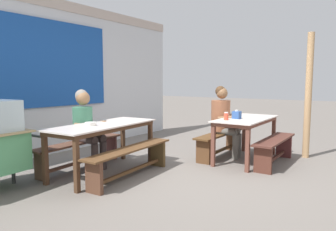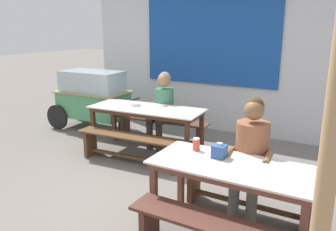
{
  "view_description": "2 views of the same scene",
  "coord_description": "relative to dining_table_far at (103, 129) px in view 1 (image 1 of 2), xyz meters",
  "views": [
    {
      "loc": [
        -4.04,
        -2.32,
        1.4
      ],
      "look_at": [
        0.01,
        0.52,
        0.85
      ],
      "focal_mm": 33.46,
      "sensor_mm": 36.0,
      "label": 1
    },
    {
      "loc": [
        2.14,
        -3.16,
        2.0
      ],
      "look_at": [
        0.05,
        0.4,
        0.91
      ],
      "focal_mm": 36.35,
      "sensor_mm": 36.0,
      "label": 2
    }
  ],
  "objects": [
    {
      "name": "dining_table_far",
      "position": [
        0.0,
        0.0,
        0.0
      ],
      "size": [
        1.86,
        0.85,
        0.75
      ],
      "color": "silver",
      "rests_on": "ground_plane"
    },
    {
      "name": "dining_table_near",
      "position": [
        1.97,
        -1.48,
        -0.01
      ],
      "size": [
        1.55,
        0.72,
        0.75
      ],
      "color": "silver",
      "rests_on": "ground_plane"
    },
    {
      "name": "backdrop_wall",
      "position": [
        0.76,
        1.8,
        0.86
      ],
      "size": [
        6.25,
        0.23,
        2.94
      ],
      "color": "silver",
      "rests_on": "ground_plane"
    },
    {
      "name": "soup_bowl",
      "position": [
        -0.23,
        0.02,
        0.1
      ],
      "size": [
        0.16,
        0.16,
        0.05
      ],
      "primitive_type": "cylinder",
      "color": "silver",
      "rests_on": "dining_table_far"
    },
    {
      "name": "person_center_facing",
      "position": [
        0.03,
        0.44,
        0.04
      ],
      "size": [
        0.43,
        0.56,
        1.26
      ],
      "color": "#403432",
      "rests_on": "ground_plane"
    },
    {
      "name": "bench_near_front",
      "position": [
        1.97,
        -1.98,
        -0.38
      ],
      "size": [
        1.46,
        0.33,
        0.44
      ],
      "color": "#522C23",
      "rests_on": "ground_plane"
    },
    {
      "name": "tissue_box",
      "position": [
        1.79,
        -1.38,
        0.14
      ],
      "size": [
        0.13,
        0.12,
        0.15
      ],
      "color": "#2F5397",
      "rests_on": "dining_table_near"
    },
    {
      "name": "wooden_support_post",
      "position": [
        2.81,
        -2.31,
        0.45
      ],
      "size": [
        0.12,
        0.12,
        2.25
      ],
      "primitive_type": "cylinder",
      "color": "tan",
      "rests_on": "ground_plane"
    },
    {
      "name": "ground_plane",
      "position": [
        0.79,
        -1.15,
        -0.68
      ],
      "size": [
        40.0,
        40.0,
        0.0
      ],
      "primitive_type": "plane",
      "color": "slate"
    },
    {
      "name": "bench_near_back",
      "position": [
        1.96,
        -0.98,
        -0.38
      ],
      "size": [
        1.5,
        0.32,
        0.44
      ],
      "color": "brown",
      "rests_on": "ground_plane"
    },
    {
      "name": "person_right_near_table",
      "position": [
        2.0,
        -1.03,
        0.06
      ],
      "size": [
        0.48,
        0.56,
        1.31
      ],
      "color": "#626058",
      "rests_on": "ground_plane"
    },
    {
      "name": "condiment_jar",
      "position": [
        1.5,
        -1.31,
        0.14
      ],
      "size": [
        0.08,
        0.08,
        0.13
      ],
      "color": "#DA4831",
      "rests_on": "dining_table_near"
    },
    {
      "name": "bench_far_front",
      "position": [
        0.04,
        -0.5,
        -0.38
      ],
      "size": [
        1.74,
        0.43,
        0.44
      ],
      "color": "brown",
      "rests_on": "ground_plane"
    },
    {
      "name": "bench_far_back",
      "position": [
        -0.04,
        0.5,
        -0.38
      ],
      "size": [
        1.72,
        0.43,
        0.44
      ],
      "color": "brown",
      "rests_on": "ground_plane"
    }
  ]
}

